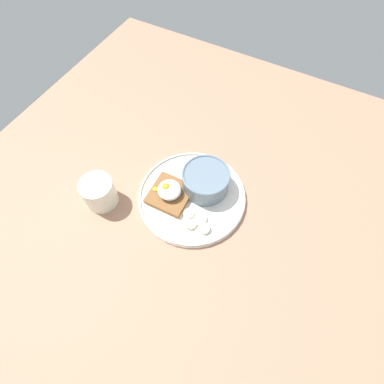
# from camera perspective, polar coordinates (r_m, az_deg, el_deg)

# --- Properties ---
(ground_plane) EXTENTS (1.20, 1.20, 0.02)m
(ground_plane) POSITION_cam_1_polar(r_m,az_deg,el_deg) (0.77, 0.00, -1.50)
(ground_plane) COLOR #A4745B
(ground_plane) RESTS_ON ground
(plate) EXTENTS (0.27, 0.27, 0.02)m
(plate) POSITION_cam_1_polar(r_m,az_deg,el_deg) (0.76, 0.00, -0.84)
(plate) COLOR silver
(plate) RESTS_ON ground_plane
(oatmeal_bowl) EXTENTS (0.12, 0.12, 0.06)m
(oatmeal_bowl) POSITION_cam_1_polar(r_m,az_deg,el_deg) (0.75, 2.61, 2.22)
(oatmeal_bowl) COLOR slate
(oatmeal_bowl) RESTS_ON plate
(toast_slice) EXTENTS (0.10, 0.10, 0.02)m
(toast_slice) POSITION_cam_1_polar(r_m,az_deg,el_deg) (0.75, -4.22, -0.42)
(toast_slice) COLOR brown
(toast_slice) RESTS_ON plate
(poached_egg) EXTENTS (0.08, 0.06, 0.03)m
(poached_egg) POSITION_cam_1_polar(r_m,az_deg,el_deg) (0.73, -4.41, 0.44)
(poached_egg) COLOR white
(poached_egg) RESTS_ON toast_slice
(banana_slice_front) EXTENTS (0.05, 0.05, 0.01)m
(banana_slice_front) POSITION_cam_1_polar(r_m,az_deg,el_deg) (0.72, 1.43, -5.07)
(banana_slice_front) COLOR beige
(banana_slice_front) RESTS_ON plate
(banana_slice_left) EXTENTS (0.04, 0.04, 0.01)m
(banana_slice_left) POSITION_cam_1_polar(r_m,az_deg,el_deg) (0.71, -0.29, -6.04)
(banana_slice_left) COLOR beige
(banana_slice_left) RESTS_ON plate
(banana_slice_back) EXTENTS (0.04, 0.04, 0.01)m
(banana_slice_back) POSITION_cam_1_polar(r_m,az_deg,el_deg) (0.71, 2.35, -6.98)
(banana_slice_back) COLOR #EEE9C7
(banana_slice_back) RESTS_ON plate
(banana_slice_right) EXTENTS (0.04, 0.04, 0.02)m
(banana_slice_right) POSITION_cam_1_polar(r_m,az_deg,el_deg) (0.72, -0.55, -4.28)
(banana_slice_right) COLOR beige
(banana_slice_right) RESTS_ON plate
(coffee_mug) EXTENTS (0.08, 0.08, 0.08)m
(coffee_mug) POSITION_cam_1_polar(r_m,az_deg,el_deg) (0.76, -17.29, -0.07)
(coffee_mug) COLOR white
(coffee_mug) RESTS_ON ground_plane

